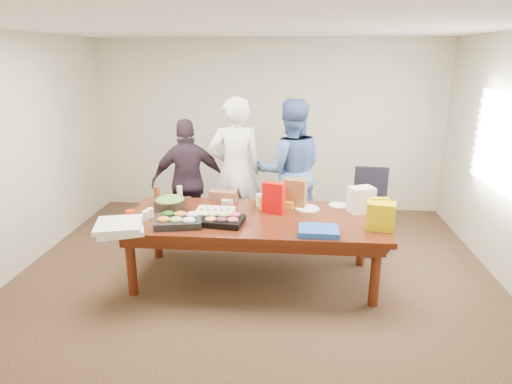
# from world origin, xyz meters

# --- Properties ---
(floor) EXTENTS (5.50, 5.00, 0.02)m
(floor) POSITION_xyz_m (0.00, 0.00, -0.01)
(floor) COLOR #47301E
(floor) RESTS_ON ground
(ceiling) EXTENTS (5.50, 5.00, 0.02)m
(ceiling) POSITION_xyz_m (0.00, 0.00, 2.71)
(ceiling) COLOR white
(ceiling) RESTS_ON wall_back
(wall_back) EXTENTS (5.50, 0.04, 2.70)m
(wall_back) POSITION_xyz_m (0.00, 2.50, 1.35)
(wall_back) COLOR beige
(wall_back) RESTS_ON floor
(wall_front) EXTENTS (5.50, 0.04, 2.70)m
(wall_front) POSITION_xyz_m (0.00, -2.50, 1.35)
(wall_front) COLOR beige
(wall_front) RESTS_ON floor
(wall_left) EXTENTS (0.04, 5.00, 2.70)m
(wall_left) POSITION_xyz_m (-2.75, 0.00, 1.35)
(wall_left) COLOR beige
(wall_left) RESTS_ON floor
(window_panel) EXTENTS (0.03, 1.40, 1.10)m
(window_panel) POSITION_xyz_m (2.72, 0.60, 1.50)
(window_panel) COLOR white
(window_panel) RESTS_ON wall_right
(window_blinds) EXTENTS (0.04, 1.36, 1.00)m
(window_blinds) POSITION_xyz_m (2.68, 0.60, 1.50)
(window_blinds) COLOR beige
(window_blinds) RESTS_ON wall_right
(conference_table) EXTENTS (2.80, 1.20, 0.75)m
(conference_table) POSITION_xyz_m (0.00, 0.00, 0.38)
(conference_table) COLOR #4C1C0F
(conference_table) RESTS_ON floor
(office_chair) EXTENTS (0.56, 0.56, 1.02)m
(office_chair) POSITION_xyz_m (1.42, 0.90, 0.51)
(office_chair) COLOR black
(office_chair) RESTS_ON floor
(person_center) EXTENTS (0.81, 0.63, 1.95)m
(person_center) POSITION_xyz_m (-0.34, 1.08, 0.98)
(person_center) COLOR white
(person_center) RESTS_ON floor
(person_right) EXTENTS (1.01, 0.83, 1.91)m
(person_right) POSITION_xyz_m (0.38, 1.22, 0.96)
(person_right) COLOR #4566A3
(person_right) RESTS_ON floor
(person_left) EXTENTS (1.05, 0.67, 1.66)m
(person_left) POSITION_xyz_m (-0.97, 1.04, 0.83)
(person_left) COLOR #2B1D28
(person_left) RESTS_ON floor
(veggie_tray) EXTENTS (0.54, 0.45, 0.07)m
(veggie_tray) POSITION_xyz_m (-0.76, -0.29, 0.79)
(veggie_tray) COLOR black
(veggie_tray) RESTS_ON conference_table
(fruit_tray) EXTENTS (0.46, 0.38, 0.06)m
(fruit_tray) POSITION_xyz_m (-0.31, -0.23, 0.78)
(fruit_tray) COLOR black
(fruit_tray) RESTS_ON conference_table
(sheet_cake) EXTENTS (0.42, 0.32, 0.07)m
(sheet_cake) POSITION_xyz_m (-0.43, -0.03, 0.79)
(sheet_cake) COLOR beige
(sheet_cake) RESTS_ON conference_table
(salad_bowl) EXTENTS (0.39, 0.39, 0.12)m
(salad_bowl) POSITION_xyz_m (-0.98, 0.17, 0.81)
(salad_bowl) COLOR #29261E
(salad_bowl) RESTS_ON conference_table
(chip_bag_blue) EXTENTS (0.40, 0.30, 0.06)m
(chip_bag_blue) POSITION_xyz_m (0.67, -0.41, 0.78)
(chip_bag_blue) COLOR blue
(chip_bag_blue) RESTS_ON conference_table
(chip_bag_red) EXTENTS (0.26, 0.17, 0.35)m
(chip_bag_red) POSITION_xyz_m (0.20, 0.14, 0.92)
(chip_bag_red) COLOR #CF0405
(chip_bag_red) RESTS_ON conference_table
(chip_bag_yellow) EXTENTS (0.20, 0.10, 0.29)m
(chip_bag_yellow) POSITION_xyz_m (1.30, -0.12, 0.90)
(chip_bag_yellow) COLOR gold
(chip_bag_yellow) RESTS_ON conference_table
(chip_bag_orange) EXTENTS (0.20, 0.11, 0.31)m
(chip_bag_orange) POSITION_xyz_m (0.21, 0.30, 0.90)
(chip_bag_orange) COLOR orange
(chip_bag_orange) RESTS_ON conference_table
(mayo_jar) EXTENTS (0.11, 0.11, 0.14)m
(mayo_jar) POSITION_xyz_m (0.03, 0.38, 0.82)
(mayo_jar) COLOR white
(mayo_jar) RESTS_ON conference_table
(mustard_bottle) EXTENTS (0.07, 0.07, 0.15)m
(mustard_bottle) POSITION_xyz_m (0.06, 0.27, 0.83)
(mustard_bottle) COLOR yellow
(mustard_bottle) RESTS_ON conference_table
(dressing_bottle) EXTENTS (0.08, 0.08, 0.22)m
(dressing_bottle) POSITION_xyz_m (-1.18, 0.32, 0.86)
(dressing_bottle) COLOR brown
(dressing_bottle) RESTS_ON conference_table
(ranch_bottle) EXTENTS (0.07, 0.07, 0.19)m
(ranch_bottle) POSITION_xyz_m (-0.94, 0.45, 0.85)
(ranch_bottle) COLOR beige
(ranch_bottle) RESTS_ON conference_table
(banana_bunch) EXTENTS (0.27, 0.20, 0.08)m
(banana_bunch) POSITION_xyz_m (0.31, 0.36, 0.79)
(banana_bunch) COLOR yellow
(banana_bunch) RESTS_ON conference_table
(bread_loaf) EXTENTS (0.34, 0.19, 0.13)m
(bread_loaf) POSITION_xyz_m (-0.42, 0.50, 0.81)
(bread_loaf) COLOR brown
(bread_loaf) RESTS_ON conference_table
(kraft_bag) EXTENTS (0.28, 0.20, 0.33)m
(kraft_bag) POSITION_xyz_m (0.44, 0.38, 0.92)
(kraft_bag) COLOR brown
(kraft_bag) RESTS_ON conference_table
(red_cup) EXTENTS (0.11, 0.11, 0.12)m
(red_cup) POSITION_xyz_m (-1.30, -0.23, 0.81)
(red_cup) COLOR #C02A00
(red_cup) RESTS_ON conference_table
(clear_cup_a) EXTENTS (0.09, 0.09, 0.10)m
(clear_cup_a) POSITION_xyz_m (-1.14, -0.19, 0.80)
(clear_cup_a) COLOR white
(clear_cup_a) RESTS_ON conference_table
(clear_cup_b) EXTENTS (0.10, 0.10, 0.10)m
(clear_cup_b) POSITION_xyz_m (-1.12, -0.11, 0.80)
(clear_cup_b) COLOR white
(clear_cup_b) RESTS_ON conference_table
(pizza_box_lower) EXTENTS (0.58, 0.58, 0.05)m
(pizza_box_lower) POSITION_xyz_m (-1.30, -0.52, 0.78)
(pizza_box_lower) COLOR white
(pizza_box_lower) RESTS_ON conference_table
(pizza_box_upper) EXTENTS (0.54, 0.54, 0.05)m
(pizza_box_upper) POSITION_xyz_m (-1.30, -0.54, 0.83)
(pizza_box_upper) COLOR white
(pizza_box_upper) RESTS_ON pizza_box_lower
(plate_a) EXTENTS (0.34, 0.34, 0.02)m
(plate_a) POSITION_xyz_m (0.58, 0.30, 0.76)
(plate_a) COLOR white
(plate_a) RESTS_ON conference_table
(plate_b) EXTENTS (0.24, 0.24, 0.01)m
(plate_b) POSITION_xyz_m (0.95, 0.45, 0.76)
(plate_b) COLOR silver
(plate_b) RESTS_ON conference_table
(dip_bowl_a) EXTENTS (0.17, 0.17, 0.06)m
(dip_bowl_a) POSITION_xyz_m (0.37, 0.46, 0.78)
(dip_bowl_a) COLOR silver
(dip_bowl_a) RESTS_ON conference_table
(dip_bowl_b) EXTENTS (0.17, 0.17, 0.06)m
(dip_bowl_b) POSITION_xyz_m (-0.36, 0.40, 0.78)
(dip_bowl_b) COLOR beige
(dip_bowl_b) RESTS_ON conference_table
(grocery_bag_white) EXTENTS (0.32, 0.27, 0.29)m
(grocery_bag_white) POSITION_xyz_m (1.18, 0.27, 0.89)
(grocery_bag_white) COLOR white
(grocery_bag_white) RESTS_ON conference_table
(grocery_bag_yellow) EXTENTS (0.31, 0.25, 0.28)m
(grocery_bag_yellow) POSITION_xyz_m (1.30, -0.23, 0.89)
(grocery_bag_yellow) COLOR yellow
(grocery_bag_yellow) RESTS_ON conference_table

